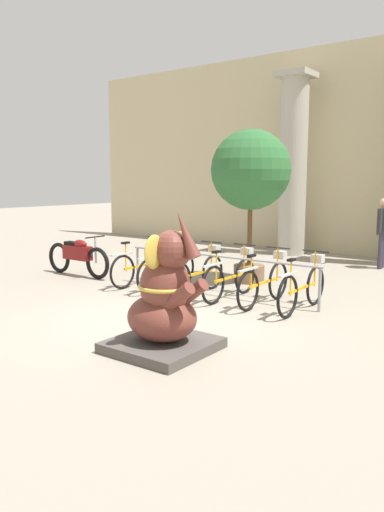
% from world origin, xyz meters
% --- Properties ---
extents(ground_plane, '(60.00, 60.00, 0.00)m').
position_xyz_m(ground_plane, '(0.00, 0.00, 0.00)').
color(ground_plane, gray).
extents(building_facade, '(20.00, 0.20, 6.00)m').
position_xyz_m(building_facade, '(0.00, 8.60, 3.00)').
color(building_facade, '#C6B78E').
rests_on(building_facade, ground_plane).
extents(column_left, '(0.97, 0.97, 5.16)m').
position_xyz_m(column_left, '(-1.57, 7.60, 2.62)').
color(column_left, '#ADA899').
rests_on(column_left, ground_plane).
extents(bike_rack, '(4.20, 0.05, 0.77)m').
position_xyz_m(bike_rack, '(-0.37, 1.95, 0.62)').
color(bike_rack, gray).
rests_on(bike_rack, ground_plane).
extents(bicycle_0, '(0.48, 1.78, 0.97)m').
position_xyz_m(bicycle_0, '(-2.17, 1.82, 0.41)').
color(bicycle_0, black).
rests_on(bicycle_0, ground_plane).
extents(bicycle_1, '(0.48, 1.78, 0.97)m').
position_xyz_m(bicycle_1, '(-1.45, 1.81, 0.41)').
color(bicycle_1, black).
rests_on(bicycle_1, ground_plane).
extents(bicycle_2, '(0.48, 1.78, 0.97)m').
position_xyz_m(bicycle_2, '(-0.73, 1.82, 0.41)').
color(bicycle_2, black).
rests_on(bicycle_2, ground_plane).
extents(bicycle_3, '(0.48, 1.78, 0.97)m').
position_xyz_m(bicycle_3, '(-0.01, 1.87, 0.41)').
color(bicycle_3, black).
rests_on(bicycle_3, ground_plane).
extents(bicycle_4, '(0.48, 1.78, 0.97)m').
position_xyz_m(bicycle_4, '(0.71, 1.85, 0.41)').
color(bicycle_4, black).
rests_on(bicycle_4, ground_plane).
extents(bicycle_5, '(0.48, 1.78, 0.97)m').
position_xyz_m(bicycle_5, '(1.43, 1.85, 0.41)').
color(bicycle_5, black).
rests_on(bicycle_5, ground_plane).
extents(elephant_statue, '(1.21, 1.21, 1.84)m').
position_xyz_m(elephant_statue, '(0.87, -1.06, 0.62)').
color(elephant_statue, '#4C4742').
rests_on(elephant_statue, ground_plane).
extents(motorcycle, '(2.03, 0.55, 0.95)m').
position_xyz_m(motorcycle, '(-3.98, 1.63, 0.47)').
color(motorcycle, black).
rests_on(motorcycle, ground_plane).
extents(person_pedestrian, '(0.23, 0.47, 1.73)m').
position_xyz_m(person_pedestrian, '(1.26, 6.76, 1.04)').
color(person_pedestrian, '#383342').
rests_on(person_pedestrian, ground_plane).
extents(potted_tree, '(1.67, 1.67, 3.22)m').
position_xyz_m(potted_tree, '(-0.52, 3.40, 2.31)').
color(potted_tree, brown).
rests_on(potted_tree, ground_plane).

